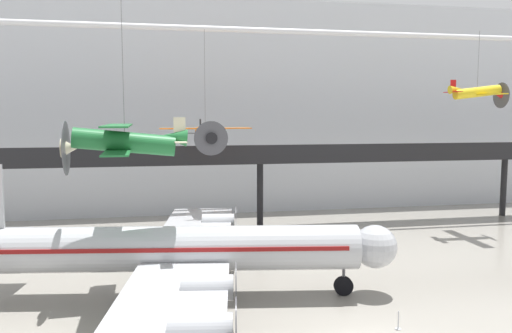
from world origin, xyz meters
TOP-DOWN VIEW (x-y plane):
  - hangar_back_wall at (0.00, 38.55)m, footprint 140.00×3.00m
  - mezzanine_walkway at (0.00, 28.41)m, footprint 110.00×3.20m
  - ceiling_truss_beam at (0.00, 27.32)m, footprint 120.00×0.60m
  - airliner_silver_main at (-10.07, 8.91)m, footprint 30.46×34.83m
  - suspended_plane_green_biplane at (-12.95, 8.82)m, footprint 7.84×9.59m
  - suspended_plane_yellow_lowwing at (20.64, 21.52)m, footprint 5.97×7.29m
  - suspended_plane_orange_highwing at (-6.39, 24.58)m, footprint 8.86×7.23m
  - stanchion_barrier at (2.42, 1.47)m, footprint 0.36×0.36m

SIDE VIEW (x-z plane):
  - stanchion_barrier at x=2.42m, z-range -0.21..0.87m
  - airliner_silver_main at x=-10.07m, z-range -1.24..7.79m
  - mezzanine_walkway at x=0.00m, z-range 2.92..12.01m
  - suspended_plane_orange_highwing at x=-6.39m, z-range 4.52..16.30m
  - suspended_plane_green_biplane at x=-12.95m, z-range 4.56..16.46m
  - hangar_back_wall at x=0.00m, z-range 0.00..26.36m
  - suspended_plane_yellow_lowwing at x=20.64m, z-range 10.65..18.27m
  - ceiling_truss_beam at x=0.00m, z-range 20.53..21.13m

